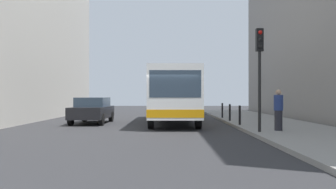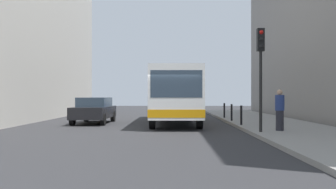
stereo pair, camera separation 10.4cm
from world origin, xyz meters
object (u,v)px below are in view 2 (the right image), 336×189
at_px(car_beside_bus, 94,110).
at_px(car_behind_bus, 174,105).
at_px(bus, 175,93).
at_px(pedestrian_near_signal, 280,110).
at_px(traffic_light, 261,60).
at_px(bollard_mid, 232,112).
at_px(bollard_far, 224,110).
at_px(bollard_near, 241,115).

distance_m(car_beside_bus, car_behind_bus, 12.13).
xyz_separation_m(bus, car_beside_bus, (-4.62, -0.56, -0.94)).
xyz_separation_m(car_behind_bus, pedestrian_near_signal, (4.25, -17.12, 0.21)).
distance_m(bus, traffic_light, 7.89).
xyz_separation_m(traffic_light, bollard_mid, (-0.10, 6.49, -2.38)).
distance_m(traffic_light, bollard_far, 9.71).
distance_m(car_behind_bus, bollard_mid, 11.66).
relative_size(bollard_near, pedestrian_near_signal, 0.56).
height_order(bus, traffic_light, traffic_light).
bearing_deg(pedestrian_near_signal, bollard_far, -53.97).
relative_size(car_behind_bus, bollard_mid, 4.73).
xyz_separation_m(bus, car_behind_bus, (-0.00, 10.66, -0.94)).
bearing_deg(bollard_far, car_beside_bus, -159.47).
distance_m(bus, car_beside_bus, 4.75).
height_order(traffic_light, pedestrian_near_signal, traffic_light).
distance_m(bollard_near, bollard_mid, 2.93).
distance_m(traffic_light, pedestrian_near_signal, 2.29).
height_order(bus, bollard_near, bus).
distance_m(car_behind_bus, traffic_light, 18.14).
distance_m(car_beside_bus, bollard_mid, 7.85).
bearing_deg(car_beside_bus, bollard_near, 160.59).
relative_size(bus, traffic_light, 2.69).
relative_size(traffic_light, bollard_mid, 4.32).
xyz_separation_m(bus, pedestrian_near_signal, (4.25, -6.46, -0.73)).
relative_size(bus, pedestrian_near_signal, 6.53).
height_order(bollard_far, pedestrian_near_signal, pedestrian_near_signal).
bearing_deg(pedestrian_near_signal, bollard_mid, -50.77).
distance_m(bus, car_behind_bus, 10.70).
relative_size(bollard_mid, pedestrian_near_signal, 0.56).
xyz_separation_m(bus, bollard_far, (3.23, 2.38, -1.10)).
bearing_deg(bollard_near, bollard_far, 90.00).
xyz_separation_m(car_beside_bus, car_behind_bus, (4.62, 11.22, 0.00)).
bearing_deg(car_beside_bus, pedestrian_near_signal, 147.33).
height_order(bus, bollard_mid, bus).
distance_m(car_behind_bus, bollard_near, 14.50).
bearing_deg(car_behind_bus, bus, 86.90).
bearing_deg(bollard_far, traffic_light, -89.39).
bearing_deg(car_behind_bus, bollard_far, 108.22).
relative_size(car_beside_bus, pedestrian_near_signal, 2.62).
height_order(bus, bollard_far, bus).
height_order(traffic_light, bollard_far, traffic_light).
height_order(car_behind_bus, bollard_far, car_behind_bus).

